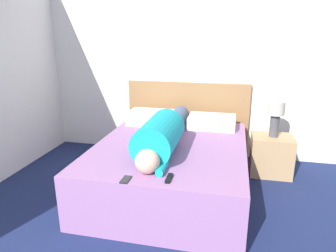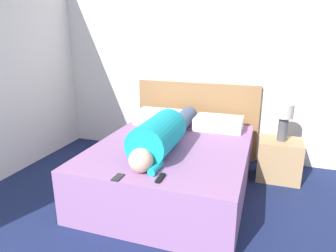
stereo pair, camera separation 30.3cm
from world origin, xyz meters
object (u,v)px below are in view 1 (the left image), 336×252
(person_lying, at_px, (164,134))
(pillow_second, at_px, (212,122))
(table_lamp, at_px, (276,114))
(cell_phone, at_px, (126,180))
(pillow_near_headboard, at_px, (152,118))
(tv_remote, at_px, (169,178))
(bed, at_px, (171,167))
(nightstand, at_px, (271,155))

(person_lying, xyz_separation_m, pillow_second, (0.43, 0.84, -0.09))
(table_lamp, distance_m, cell_phone, 2.06)
(person_lying, xyz_separation_m, cell_phone, (-0.14, -0.76, -0.16))
(person_lying, bearing_deg, pillow_near_headboard, 112.90)
(person_lying, distance_m, tv_remote, 0.72)
(bed, distance_m, table_lamp, 1.41)
(table_lamp, relative_size, tv_remote, 2.91)
(nightstand, bearing_deg, pillow_near_headboard, 178.56)
(person_lying, bearing_deg, cell_phone, -100.41)
(table_lamp, distance_m, pillow_second, 0.77)
(pillow_near_headboard, bearing_deg, table_lamp, -1.44)
(pillow_near_headboard, bearing_deg, person_lying, -67.10)
(bed, height_order, nightstand, bed)
(nightstand, distance_m, pillow_near_headboard, 1.59)
(bed, bearing_deg, cell_phone, -101.77)
(cell_phone, bearing_deg, person_lying, 79.59)
(bed, xyz_separation_m, cell_phone, (-0.19, -0.90, 0.28))
(table_lamp, distance_m, person_lying, 1.43)
(bed, bearing_deg, table_lamp, 30.43)
(tv_remote, xyz_separation_m, cell_phone, (-0.34, -0.09, -0.01))
(nightstand, relative_size, pillow_near_headboard, 0.80)
(table_lamp, bearing_deg, person_lying, -145.78)
(pillow_near_headboard, height_order, pillow_second, pillow_near_headboard)
(bed, xyz_separation_m, tv_remote, (0.16, -0.81, 0.28))
(person_lying, xyz_separation_m, pillow_near_headboard, (-0.36, 0.84, -0.08))
(table_lamp, relative_size, pillow_second, 0.75)
(bed, relative_size, nightstand, 3.94)
(pillow_near_headboard, bearing_deg, tv_remote, -69.72)
(nightstand, xyz_separation_m, pillow_near_headboard, (-1.54, 0.04, 0.38))
(nightstand, xyz_separation_m, table_lamp, (-0.00, 0.00, 0.53))
(table_lamp, bearing_deg, bed, -149.57)
(cell_phone, bearing_deg, table_lamp, 49.80)
(cell_phone, bearing_deg, nightstand, 49.80)
(table_lamp, bearing_deg, nightstand, 0.00)
(person_lying, bearing_deg, nightstand, 34.22)
(bed, relative_size, person_lying, 1.11)
(bed, relative_size, pillow_near_headboard, 3.16)
(person_lying, bearing_deg, pillow_second, 63.00)
(person_lying, relative_size, cell_phone, 13.52)
(nightstand, bearing_deg, bed, -149.57)
(table_lamp, relative_size, cell_phone, 3.36)
(table_lamp, height_order, pillow_second, table_lamp)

